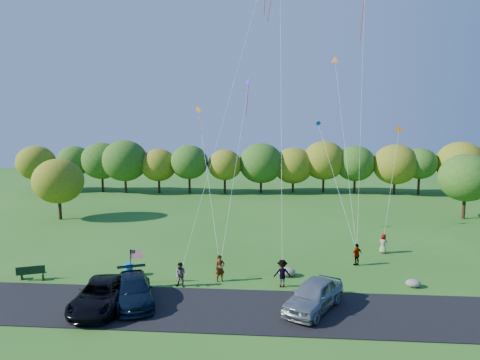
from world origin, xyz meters
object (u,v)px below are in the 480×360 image
object	(u,v)px
minivan_silver	(314,295)
flyer_b	(181,275)
flyer_e	(383,244)
park_bench	(31,273)
minivan_dark	(101,295)
flyer_c	(282,273)
trash_barrel	(129,269)
flyer_d	(357,254)
flyer_a	(220,268)
minivan_navy	(134,290)

from	to	relation	value
minivan_silver	flyer_b	world-z (taller)	minivan_silver
flyer_e	park_bench	bearing A→B (deg)	46.88
flyer_e	minivan_dark	bearing A→B (deg)	61.76
flyer_c	trash_barrel	bearing A→B (deg)	-11.46
flyer_d	flyer_e	size ratio (longest dim) A/B	1.04
minivan_dark	flyer_a	distance (m)	8.18
flyer_e	flyer_b	bearing A→B (deg)	58.72
minivan_navy	flyer_c	distance (m)	9.73
flyer_b	trash_barrel	size ratio (longest dim) A/B	1.87
minivan_dark	flyer_c	size ratio (longest dim) A/B	3.05
minivan_dark	park_bench	distance (m)	7.88
flyer_d	flyer_a	bearing A→B (deg)	-12.37
minivan_navy	flyer_b	world-z (taller)	flyer_b
minivan_dark	flyer_a	size ratio (longest dim) A/B	3.05
minivan_silver	flyer_d	xyz separation A→B (m)	(4.08, 8.35, -0.09)
park_bench	trash_barrel	world-z (taller)	park_bench
minivan_silver	flyer_b	bearing A→B (deg)	-169.15
minivan_navy	flyer_d	world-z (taller)	flyer_d
flyer_a	flyer_b	bearing A→B (deg)	178.98
flyer_b	flyer_e	distance (m)	17.78
minivan_dark	flyer_d	distance (m)	19.02
minivan_dark	flyer_b	bearing A→B (deg)	37.27
minivan_dark	flyer_b	world-z (taller)	flyer_b
minivan_navy	minivan_silver	world-z (taller)	minivan_silver
flyer_c	flyer_e	size ratio (longest dim) A/B	1.14
minivan_silver	minivan_navy	bearing A→B (deg)	-151.09
flyer_a	trash_barrel	world-z (taller)	flyer_a
minivan_silver	park_bench	distance (m)	19.63
minivan_dark	minivan_navy	xyz separation A→B (m)	(1.72, 0.90, -0.02)
minivan_navy	flyer_a	distance (m)	6.27
minivan_dark	flyer_c	world-z (taller)	flyer_c
minivan_silver	park_bench	size ratio (longest dim) A/B	2.86
minivan_navy	trash_barrel	size ratio (longest dim) A/B	5.92
minivan_dark	flyer_c	distance (m)	11.65
flyer_a	flyer_b	size ratio (longest dim) A/B	1.11
flyer_c	flyer_e	distance (m)	11.91
flyer_d	flyer_e	xyz separation A→B (m)	(2.82, 3.31, -0.04)
flyer_b	flyer_c	size ratio (longest dim) A/B	0.90
flyer_e	trash_barrel	distance (m)	20.89
flyer_d	flyer_b	bearing A→B (deg)	-11.71
minivan_dark	flyer_a	bearing A→B (deg)	31.70
minivan_silver	park_bench	bearing A→B (deg)	-160.16
minivan_dark	minivan_navy	distance (m)	1.94
flyer_a	flyer_b	xyz separation A→B (m)	(-2.51, -1.21, -0.09)
minivan_dark	minivan_silver	world-z (taller)	minivan_silver
flyer_a	flyer_c	world-z (taller)	flyer_c
minivan_dark	park_bench	bearing A→B (deg)	143.51
minivan_dark	park_bench	xyz separation A→B (m)	(-6.72, 4.10, -0.30)
flyer_a	trash_barrel	xyz separation A→B (m)	(-6.74, 0.63, -0.48)
flyer_a	trash_barrel	size ratio (longest dim) A/B	2.06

